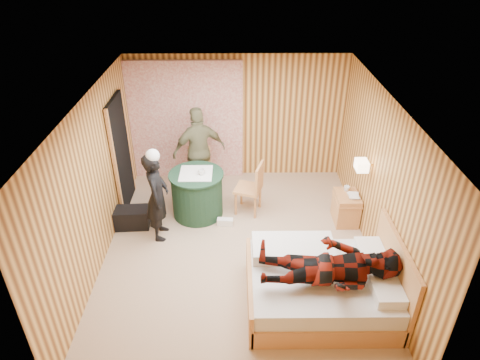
{
  "coord_description": "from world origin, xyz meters",
  "views": [
    {
      "loc": [
        -0.02,
        -5.34,
        4.49
      ],
      "look_at": [
        0.03,
        0.44,
        1.05
      ],
      "focal_mm": 32.0,
      "sensor_mm": 36.0,
      "label": 1
    }
  ],
  "objects_px": {
    "wall_lamp": "(362,165)",
    "bed": "(322,285)",
    "nightstand": "(346,207)",
    "duffel_bag": "(130,218)",
    "chair_far": "(200,167)",
    "woman_standing": "(157,197)",
    "round_table": "(197,194)",
    "man_on_bed": "(332,259)",
    "chair_near": "(253,185)",
    "man_at_table": "(199,151)"
  },
  "relations": [
    {
      "from": "nightstand",
      "to": "man_on_bed",
      "type": "xyz_separation_m",
      "value": [
        -0.73,
        -2.11,
        0.67
      ]
    },
    {
      "from": "duffel_bag",
      "to": "bed",
      "type": "bearing_deg",
      "value": -33.89
    },
    {
      "from": "bed",
      "to": "chair_far",
      "type": "xyz_separation_m",
      "value": [
        -1.85,
        2.87,
        0.24
      ]
    },
    {
      "from": "bed",
      "to": "nightstand",
      "type": "bearing_deg",
      "value": 68.18
    },
    {
      "from": "bed",
      "to": "woman_standing",
      "type": "bearing_deg",
      "value": 148.11
    },
    {
      "from": "chair_far",
      "to": "chair_near",
      "type": "height_order",
      "value": "chair_near"
    },
    {
      "from": "duffel_bag",
      "to": "man_on_bed",
      "type": "xyz_separation_m",
      "value": [
        3.0,
        -1.98,
        0.78
      ]
    },
    {
      "from": "bed",
      "to": "round_table",
      "type": "distance_m",
      "value": 2.81
    },
    {
      "from": "duffel_bag",
      "to": "woman_standing",
      "type": "distance_m",
      "value": 0.84
    },
    {
      "from": "wall_lamp",
      "to": "nightstand",
      "type": "height_order",
      "value": "wall_lamp"
    },
    {
      "from": "bed",
      "to": "man_on_bed",
      "type": "bearing_deg",
      "value": -84.21
    },
    {
      "from": "chair_far",
      "to": "man_at_table",
      "type": "bearing_deg",
      "value": 82.8
    },
    {
      "from": "nightstand",
      "to": "chair_near",
      "type": "bearing_deg",
      "value": 169.73
    },
    {
      "from": "wall_lamp",
      "to": "round_table",
      "type": "xyz_separation_m",
      "value": [
        -2.64,
        0.57,
        -0.87
      ]
    },
    {
      "from": "duffel_bag",
      "to": "man_at_table",
      "type": "xyz_separation_m",
      "value": [
        1.13,
        1.17,
        0.68
      ]
    },
    {
      "from": "bed",
      "to": "duffel_bag",
      "type": "bearing_deg",
      "value": 149.56
    },
    {
      "from": "duffel_bag",
      "to": "chair_far",
      "type": "bearing_deg",
      "value": 41.32
    },
    {
      "from": "nightstand",
      "to": "bed",
      "type": "bearing_deg",
      "value": -111.82
    },
    {
      "from": "bed",
      "to": "chair_near",
      "type": "height_order",
      "value": "bed"
    },
    {
      "from": "round_table",
      "to": "woman_standing",
      "type": "bearing_deg",
      "value": -133.14
    },
    {
      "from": "bed",
      "to": "round_table",
      "type": "bearing_deg",
      "value": 131.03
    },
    {
      "from": "duffel_bag",
      "to": "man_at_table",
      "type": "height_order",
      "value": "man_at_table"
    },
    {
      "from": "chair_far",
      "to": "chair_near",
      "type": "distance_m",
      "value": 1.21
    },
    {
      "from": "nightstand",
      "to": "duffel_bag",
      "type": "relative_size",
      "value": 0.89
    },
    {
      "from": "chair_near",
      "to": "man_on_bed",
      "type": "xyz_separation_m",
      "value": [
        0.88,
        -2.4,
        0.39
      ]
    },
    {
      "from": "wall_lamp",
      "to": "man_at_table",
      "type": "xyz_separation_m",
      "value": [
        -2.64,
        1.37,
        -0.44
      ]
    },
    {
      "from": "nightstand",
      "to": "man_on_bed",
      "type": "bearing_deg",
      "value": -109.1
    },
    {
      "from": "duffel_bag",
      "to": "nightstand",
      "type": "bearing_deg",
      "value": -1.43
    },
    {
      "from": "wall_lamp",
      "to": "chair_far",
      "type": "height_order",
      "value": "wall_lamp"
    },
    {
      "from": "duffel_bag",
      "to": "chair_near",
      "type": "bearing_deg",
      "value": 7.88
    },
    {
      "from": "round_table",
      "to": "man_at_table",
      "type": "xyz_separation_m",
      "value": [
        0.0,
        0.8,
        0.44
      ]
    },
    {
      "from": "bed",
      "to": "round_table",
      "type": "relative_size",
      "value": 2.06
    },
    {
      "from": "bed",
      "to": "chair_far",
      "type": "relative_size",
      "value": 2.12
    },
    {
      "from": "wall_lamp",
      "to": "bed",
      "type": "bearing_deg",
      "value": -117.22
    },
    {
      "from": "chair_near",
      "to": "woman_standing",
      "type": "height_order",
      "value": "woman_standing"
    },
    {
      "from": "nightstand",
      "to": "round_table",
      "type": "distance_m",
      "value": 2.61
    },
    {
      "from": "chair_far",
      "to": "woman_standing",
      "type": "distance_m",
      "value": 1.49
    },
    {
      "from": "bed",
      "to": "man_on_bed",
      "type": "distance_m",
      "value": 0.69
    },
    {
      "from": "wall_lamp",
      "to": "bed",
      "type": "height_order",
      "value": "wall_lamp"
    },
    {
      "from": "wall_lamp",
      "to": "man_on_bed",
      "type": "bearing_deg",
      "value": -113.54
    },
    {
      "from": "wall_lamp",
      "to": "chair_near",
      "type": "height_order",
      "value": "wall_lamp"
    },
    {
      "from": "nightstand",
      "to": "chair_near",
      "type": "distance_m",
      "value": 1.67
    },
    {
      "from": "bed",
      "to": "nightstand",
      "type": "xyz_separation_m",
      "value": [
        0.75,
        1.88,
        -0.02
      ]
    },
    {
      "from": "chair_far",
      "to": "duffel_bag",
      "type": "height_order",
      "value": "chair_far"
    },
    {
      "from": "nightstand",
      "to": "man_on_bed",
      "type": "distance_m",
      "value": 2.33
    },
    {
      "from": "wall_lamp",
      "to": "round_table",
      "type": "bearing_deg",
      "value": 167.78
    },
    {
      "from": "chair_near",
      "to": "man_at_table",
      "type": "distance_m",
      "value": 1.27
    },
    {
      "from": "man_at_table",
      "to": "woman_standing",
      "type": "bearing_deg",
      "value": 46.82
    },
    {
      "from": "round_table",
      "to": "wall_lamp",
      "type": "bearing_deg",
      "value": -12.22
    },
    {
      "from": "round_table",
      "to": "man_on_bed",
      "type": "bearing_deg",
      "value": -51.49
    }
  ]
}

